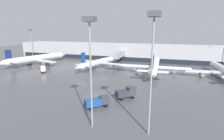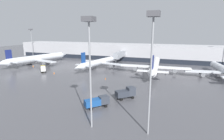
# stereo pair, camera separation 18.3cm
# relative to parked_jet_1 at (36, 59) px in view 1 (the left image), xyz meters

# --- Properties ---
(ground_plane) EXTENTS (320.00, 320.00, 0.00)m
(ground_plane) POSITION_rel_parked_jet_1_xyz_m (46.95, -29.76, -2.99)
(ground_plane) COLOR #4C4C51
(terminal_building) EXTENTS (160.00, 30.05, 9.00)m
(terminal_building) POSITION_rel_parked_jet_1_xyz_m (46.92, 32.16, 1.50)
(terminal_building) COLOR #B2B2B7
(terminal_building) RESTS_ON ground_plane
(parked_jet_1) EXTENTS (26.87, 38.22, 8.60)m
(parked_jet_1) POSITION_rel_parked_jet_1_xyz_m (0.00, 0.00, 0.00)
(parked_jet_1) COLOR silver
(parked_jet_1) RESTS_ON ground_plane
(parked_jet_3) EXTENTS (20.35, 35.15, 8.48)m
(parked_jet_3) POSITION_rel_parked_jet_1_xyz_m (34.69, 2.58, 0.08)
(parked_jet_3) COLOR silver
(parked_jet_3) RESTS_ON ground_plane
(parked_jet_4) EXTENTS (27.10, 35.45, 8.85)m
(parked_jet_4) POSITION_rel_parked_jet_1_xyz_m (58.49, 0.01, 0.22)
(parked_jet_4) COLOR white
(parked_jet_4) RESTS_ON ground_plane
(service_truck_0) EXTENTS (5.03, 4.80, 2.84)m
(service_truck_0) POSITION_rel_parked_jet_1_xyz_m (54.60, -29.16, -1.44)
(service_truck_0) COLOR #2D333D
(service_truck_0) RESTS_ON ground_plane
(service_truck_2) EXTENTS (5.19, 5.54, 2.62)m
(service_truck_2) POSITION_rel_parked_jet_1_xyz_m (14.47, -12.14, -1.49)
(service_truck_2) COLOR gold
(service_truck_2) RESTS_ON ground_plane
(service_truck_3) EXTENTS (5.08, 5.22, 2.42)m
(service_truck_3) POSITION_rel_parked_jet_1_xyz_m (50.00, -36.48, -1.57)
(service_truck_3) COLOR #19478C
(service_truck_3) RESTS_ON ground_plane
(traffic_cone_0) EXTENTS (0.46, 0.46, 0.69)m
(traffic_cone_0) POSITION_rel_parked_jet_1_xyz_m (2.47, -5.10, -2.65)
(traffic_cone_0) COLOR orange
(traffic_cone_0) RESTS_ON ground_plane
(traffic_cone_1) EXTENTS (0.42, 0.42, 0.70)m
(traffic_cone_1) POSITION_rel_parked_jet_1_xyz_m (20.94, -13.62, -2.64)
(traffic_cone_1) COLOR orange
(traffic_cone_1) RESTS_ON ground_plane
(traffic_cone_2) EXTENTS (0.38, 0.38, 0.59)m
(traffic_cone_2) POSITION_rel_parked_jet_1_xyz_m (43.11, -14.25, -2.70)
(traffic_cone_2) COLOR orange
(traffic_cone_2) RESTS_ON ground_plane
(traffic_cone_4) EXTENTS (0.51, 0.51, 0.61)m
(traffic_cone_4) POSITION_rel_parked_jet_1_xyz_m (-4.06, 8.38, -2.69)
(traffic_cone_4) COLOR orange
(traffic_cone_4) RESTS_ON ground_plane
(apron_light_mast_1) EXTENTS (1.80, 1.80, 17.94)m
(apron_light_mast_1) POSITION_rel_parked_jet_1_xyz_m (-21.11, 20.07, 11.20)
(apron_light_mast_1) COLOR gray
(apron_light_mast_1) RESTS_ON ground_plane
(apron_light_mast_2) EXTENTS (1.80, 1.80, 19.46)m
(apron_light_mast_2) POSITION_rel_parked_jet_1_xyz_m (62.04, -43.05, 12.24)
(apron_light_mast_2) COLOR gray
(apron_light_mast_2) RESTS_ON ground_plane
(apron_light_mast_4) EXTENTS (1.80, 1.80, 18.87)m
(apron_light_mast_4) POSITION_rel_parked_jet_1_xyz_m (52.33, -44.22, 11.84)
(apron_light_mast_4) COLOR gray
(apron_light_mast_4) RESTS_ON ground_plane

